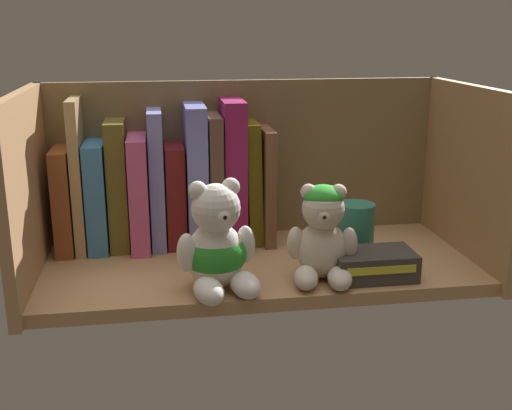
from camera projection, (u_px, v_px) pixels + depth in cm
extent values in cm
cube|color=tan|center=(259.00, 267.00, 100.14)|extent=(66.18, 28.89, 2.00)
cube|color=olive|center=(245.00, 164.00, 110.70)|extent=(68.58, 1.20, 28.82)
cube|color=tan|center=(27.00, 194.00, 91.32)|extent=(1.60, 31.29, 28.82)
cube|color=tan|center=(467.00, 176.00, 101.53)|extent=(1.60, 31.29, 28.82)
cube|color=brown|center=(66.00, 198.00, 103.78)|extent=(2.80, 13.17, 16.99)
cube|color=tan|center=(80.00, 174.00, 103.07)|extent=(1.65, 12.59, 24.78)
cube|color=teal|center=(98.00, 194.00, 104.45)|extent=(3.15, 12.77, 17.77)
cube|color=brown|center=(118.00, 184.00, 104.49)|extent=(3.09, 11.31, 21.15)
cube|color=#C54F87|center=(139.00, 190.00, 105.34)|extent=(3.04, 14.92, 18.69)
cube|color=#7E81CD|center=(157.00, 178.00, 105.23)|extent=(2.33, 11.94, 22.69)
cube|color=maroon|center=(175.00, 194.00, 106.48)|extent=(3.12, 11.10, 16.90)
cube|color=#7276C8|center=(195.00, 174.00, 106.08)|extent=(3.27, 14.58, 23.52)
cube|color=brown|center=(213.00, 178.00, 106.76)|extent=(2.18, 14.20, 21.87)
cube|color=#8E1A52|center=(232.00, 171.00, 106.93)|extent=(3.59, 12.89, 24.14)
cube|color=#5F520E|center=(251.00, 181.00, 107.92)|extent=(2.86, 10.59, 20.50)
cube|color=brown|center=(264.00, 183.00, 108.42)|extent=(1.87, 13.42, 19.43)
ellipsoid|color=white|center=(216.00, 256.00, 88.64)|extent=(8.13, 7.46, 9.56)
sphere|color=white|center=(216.00, 208.00, 86.27)|extent=(6.80, 6.80, 6.80)
sphere|color=white|center=(198.00, 190.00, 85.07)|extent=(2.55, 2.55, 2.55)
sphere|color=white|center=(231.00, 187.00, 86.85)|extent=(2.55, 2.55, 2.55)
sphere|color=white|center=(222.00, 216.00, 84.25)|extent=(2.55, 2.55, 2.55)
sphere|color=black|center=(224.00, 217.00, 83.44)|extent=(0.89, 0.89, 0.89)
ellipsoid|color=white|center=(209.00, 291.00, 84.49)|extent=(5.25, 7.11, 3.40)
ellipsoid|color=white|center=(245.00, 285.00, 86.46)|extent=(5.25, 7.11, 3.40)
ellipsoid|color=white|center=(187.00, 253.00, 86.27)|extent=(3.35, 3.35, 5.52)
ellipsoid|color=white|center=(245.00, 244.00, 89.50)|extent=(3.35, 3.35, 5.52)
ellipsoid|color=green|center=(216.00, 254.00, 88.57)|extent=(8.79, 8.13, 6.69)
ellipsoid|color=beige|center=(322.00, 250.00, 92.39)|extent=(7.30, 6.70, 8.59)
sphere|color=beige|center=(323.00, 209.00, 90.23)|extent=(6.11, 6.11, 6.11)
sphere|color=beige|center=(308.00, 192.00, 90.06)|extent=(2.29, 2.29, 2.29)
sphere|color=beige|center=(339.00, 192.00, 89.90)|extent=(2.29, 2.29, 2.29)
sphere|color=beige|center=(324.00, 216.00, 88.25)|extent=(2.29, 2.29, 2.29)
sphere|color=black|center=(324.00, 217.00, 87.46)|extent=(0.80, 0.80, 0.80)
ellipsoid|color=beige|center=(306.00, 278.00, 89.33)|extent=(4.49, 6.29, 3.05)
ellipsoid|color=beige|center=(340.00, 278.00, 89.15)|extent=(4.49, 6.29, 3.05)
ellipsoid|color=beige|center=(295.00, 243.00, 91.83)|extent=(2.92, 2.92, 4.96)
ellipsoid|color=beige|center=(349.00, 244.00, 91.53)|extent=(2.92, 2.92, 4.96)
ellipsoid|color=green|center=(323.00, 197.00, 90.18)|extent=(5.80, 5.80, 3.36)
cylinder|color=#2D7A66|center=(355.00, 230.00, 100.98)|extent=(5.92, 5.92, 8.67)
cube|color=#38332D|center=(373.00, 264.00, 92.92)|extent=(11.93, 7.19, 4.02)
cube|color=gold|center=(382.00, 271.00, 89.29)|extent=(10.14, 0.16, 1.13)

